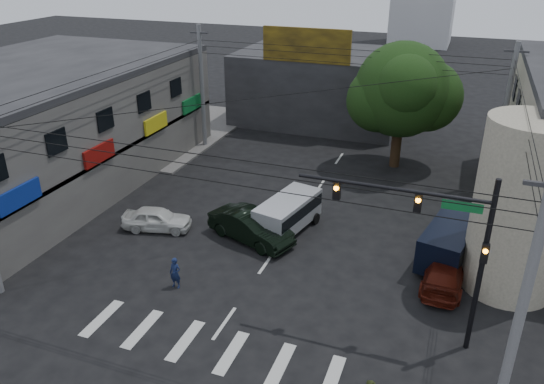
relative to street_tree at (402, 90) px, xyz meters
The scene contains 17 objects.
ground 18.30m from the street_tree, 103.24° to the right, with size 160.00×160.00×0.00m, color black.
sidewalk_far_left 22.67m from the street_tree, behind, with size 16.00×16.00×0.15m, color #514F4C.
building_left 24.68m from the street_tree, 153.43° to the right, with size 14.00×24.00×7.00m, color #4E4B48.
corner_column 14.84m from the street_tree, 61.70° to the right, with size 4.00×4.00×8.00m, color gray.
building_far 12.29m from the street_tree, 131.63° to the left, with size 14.00×10.00×6.00m, color #232326.
billboard 9.17m from the street_tree, 152.86° to the left, with size 7.00×0.30×2.60m, color olive.
street_tree is the anchor object (origin of this frame).
traffic_gantry 18.42m from the street_tree, 78.01° to the right, with size 7.10×0.35×7.20m.
utility_pole_near_right 22.48m from the street_tree, 73.18° to the right, with size 0.32×0.32×9.20m, color #59595B.
utility_pole_far_left 14.56m from the street_tree, behind, with size 0.32×0.32×9.20m, color #59595B.
utility_pole_far_right 6.63m from the street_tree, ahead, with size 0.32×0.32×9.20m, color #59595B.
dark_sedan 15.11m from the street_tree, 112.87° to the right, with size 5.20×3.31×1.62m, color black.
white_compact 18.33m from the street_tree, 128.00° to the right, with size 4.02×2.39×1.28m, color silver.
maroon_sedan 15.39m from the street_tree, 72.77° to the right, with size 2.01×4.55×1.30m, color #4B140A.
silver_minivan 13.07m from the street_tree, 109.44° to the right, with size 2.73×4.71×1.90m, color #AEAFB6, non-canonical shape.
navy_van 13.23m from the street_tree, 69.22° to the right, with size 3.00×5.49×2.08m, color black, non-canonical shape.
traffic_officer 20.30m from the street_tree, 111.31° to the right, with size 0.56×0.38×1.51m, color #121C3F.
Camera 1 is at (8.01, -18.88, 14.33)m, focal length 35.00 mm.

